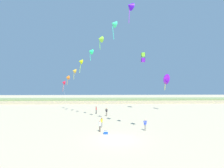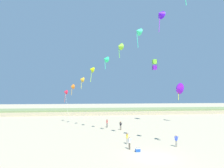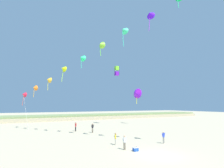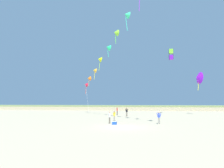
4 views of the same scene
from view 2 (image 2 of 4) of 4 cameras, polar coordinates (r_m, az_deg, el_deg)
The scene contains 11 objects.
ground_plane at distance 23.15m, azimuth 12.09°, elevation -19.90°, with size 240.00×240.00×0.00m, color #C1B28E.
dune_ridge at distance 70.69m, azimuth -1.17°, elevation -7.77°, with size 120.00×13.22×1.62m.
person_near_left at distance 28.13m, azimuth 4.33°, elevation -15.06°, with size 0.38×0.46×1.50m.
person_near_right at distance 38.55m, azimuth 2.48°, elevation -11.60°, with size 0.59×0.23×1.67m.
person_mid_center at distance 41.34m, azimuth -1.44°, elevation -10.98°, with size 0.25×0.59×1.71m.
person_far_left at distance 25.58m, azimuth 5.01°, elevation -16.17°, with size 0.42×0.47×1.59m.
person_far_right at distance 27.95m, azimuth 17.88°, elevation -14.91°, with size 0.55×0.22×1.58m.
kite_banner_string at distance 33.96m, azimuth -0.10°, elevation 8.57°, with size 20.13×32.97×20.52m.
large_kite_low_lead at distance 50.40m, azimuth 18.44°, elevation -1.17°, with size 1.91×2.94×4.26m.
large_kite_mid_trail at distance 49.47m, azimuth 12.06°, elevation 5.43°, with size 0.98×0.98×2.44m.
beach_cooler at distance 24.95m, azimuth 7.37°, elevation -18.17°, with size 0.58×0.41×0.46m.
Camera 2 is at (-7.17, -20.94, 6.79)m, focal length 32.00 mm.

